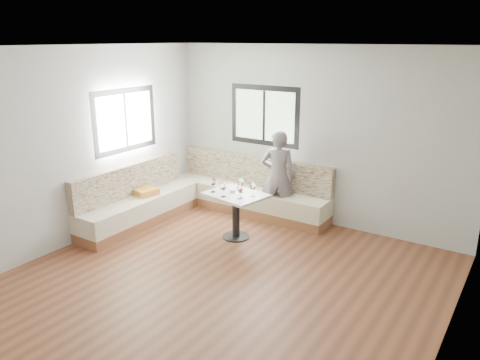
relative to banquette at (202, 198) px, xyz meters
The scene contains 10 objects.
room 2.42m from the banquette, 45.87° to the right, with size 5.01×5.01×2.81m.
banquette is the anchor object (origin of this frame).
table 1.06m from the banquette, 23.10° to the right, with size 0.95×0.80×0.69m.
person 1.34m from the banquette, 24.66° to the left, with size 0.55×0.36×1.52m, color slate.
olive_ramekin 1.03m from the banquette, 22.38° to the right, with size 0.09×0.09×0.03m.
wine_glass_a 0.97m from the banquette, 39.66° to the right, with size 0.10×0.10×0.21m.
wine_glass_b 1.20m from the banquette, 35.30° to the right, with size 0.10×0.10×0.21m.
wine_glass_c 1.35m from the banquette, 25.85° to the right, with size 0.10×0.10×0.21m.
wine_glass_d 1.15m from the banquette, 17.32° to the right, with size 0.10×0.10×0.21m.
wine_glass_e 1.39m from the banquette, 16.89° to the right, with size 0.10×0.10×0.21m.
Camera 1 is at (3.00, -4.18, 2.89)m, focal length 35.00 mm.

